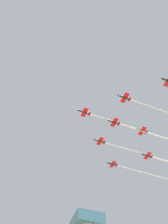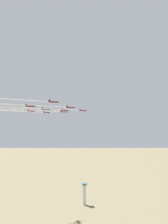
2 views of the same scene
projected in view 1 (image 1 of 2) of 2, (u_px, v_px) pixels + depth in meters
The scene contains 5 objects.
jet_lead at pixel (115, 122), 154.16m from camera, with size 7.87×71.33×2.28m.
jet_port_inner at pixel (162, 110), 148.78m from camera, with size 7.87×82.05×2.28m.
jet_starboard_inner at pixel (134, 151), 170.03m from camera, with size 7.87×84.64×2.28m.
jet_port_outer at pixel (143, 131), 158.10m from camera, with size 7.87×71.15×2.28m.
jet_center_rear at pixel (142, 172), 185.17m from camera, with size 7.87×80.41×2.28m.
Camera 1 is at (-88.72, 42.23, 2.59)m, focal length 35.85 mm.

